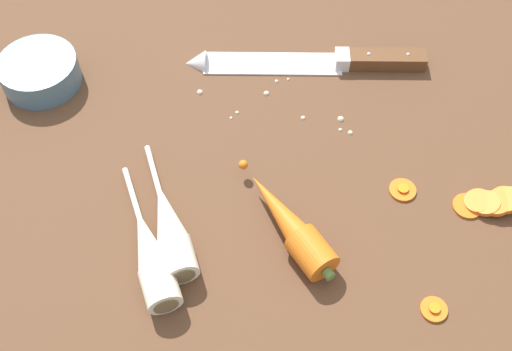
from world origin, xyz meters
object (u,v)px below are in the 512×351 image
Objects in this scene: chefs_knife at (302,61)px; carrot_slice_stray_near at (434,309)px; prep_bowl at (39,71)px; whole_carrot at (291,225)px; carrot_slice_stray_mid at (403,189)px; parsnip_front at (151,256)px; parsnip_mid_left at (170,228)px; carrot_slice_stack at (491,202)px.

chefs_knife is 11.41× the size of carrot_slice_stray_near.
chefs_knife is 3.17× the size of prep_bowl.
whole_carrot reaches higher than carrot_slice_stray_near.
parsnip_front is at bearing -168.35° from carrot_slice_stray_mid.
parsnip_mid_left reaches higher than chefs_knife.
carrot_slice_stray_near is at bearing -77.63° from chefs_knife.
carrot_slice_stray_mid is at bearing -27.74° from prep_bowl.
prep_bowl reaches higher than carrot_slice_stray_mid.
prep_bowl is (-45.69, 40.28, 1.79)cm from carrot_slice_stray_near.
whole_carrot is at bearing -5.60° from parsnip_mid_left.
prep_bowl reaches higher than chefs_knife.
carrot_slice_stray_near is (30.95, -9.49, -1.62)cm from parsnip_front.
carrot_slice_stray_mid is at bearing 88.16° from carrot_slice_stray_near.
carrot_slice_stray_near is (-10.53, -12.45, -0.60)cm from carrot_slice_stack.
chefs_knife is 40.14cm from carrot_slice_stray_near.
carrot_slice_stray_mid is 52.23cm from prep_bowl.
whole_carrot is 0.87× the size of parsnip_mid_left.
whole_carrot is (-5.91, -27.71, 1.45)cm from chefs_knife.
whole_carrot is 14.20cm from parsnip_mid_left.
prep_bowl is at bearing 153.67° from carrot_slice_stack.
chefs_knife reaches higher than carrot_slice_stray_near.
carrot_slice_stray_mid is (29.15, 3.10, -1.62)cm from parsnip_mid_left.
whole_carrot reaches higher than prep_bowl.
whole_carrot is at bearing -177.81° from carrot_slice_stack.
carrot_slice_stray_near is (14.51, -11.50, -1.74)cm from whole_carrot.
parsnip_front is 41.60cm from carrot_slice_stack.
carrot_slice_stray_mid is at bearing 6.06° from parsnip_mid_left.
carrot_slice_stray_mid is (15.02, 4.48, -1.74)cm from whole_carrot.
carrot_slice_stack is at bearing -54.43° from chefs_knife.
whole_carrot is 15.77cm from carrot_slice_stray_mid.
parsnip_mid_left is 5.93× the size of carrot_slice_stray_mid.
parsnip_front is at bearing -175.91° from carrot_slice_stack.
parsnip_mid_left is at bearing -173.94° from carrot_slice_stray_mid.
whole_carrot is 18.59cm from carrot_slice_stray_near.
prep_bowl is (-14.74, 30.79, 0.17)cm from parsnip_front.
parsnip_mid_left reaches higher than carrot_slice_stack.
carrot_slice_stack reaches higher than carrot_slice_stray_near.
prep_bowl is at bearing 137.30° from whole_carrot.
parsnip_mid_left is 1.83× the size of prep_bowl.
prep_bowl is at bearing 152.26° from carrot_slice_stray_mid.
parsnip_mid_left is at bearing -127.28° from chefs_knife.
carrot_slice_stack is 62.74cm from prep_bowl.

